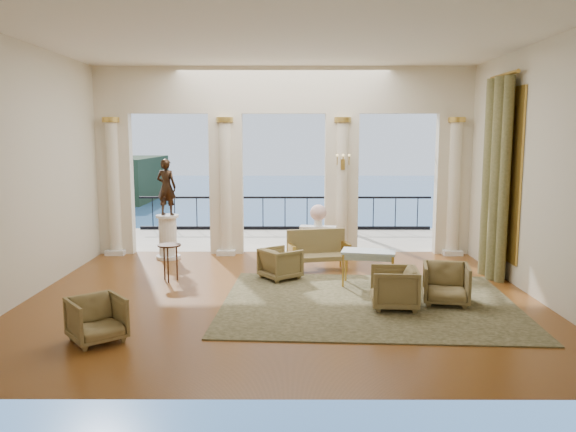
{
  "coord_description": "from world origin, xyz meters",
  "views": [
    {
      "loc": [
        0.14,
        -9.78,
        2.84
      ],
      "look_at": [
        0.11,
        0.6,
        1.38
      ],
      "focal_mm": 35.0,
      "sensor_mm": 36.0,
      "label": 1
    }
  ],
  "objects_px": {
    "armchair_a": "(97,317)",
    "statue": "(166,187)",
    "armchair_d": "(280,262)",
    "pedestal": "(168,238)",
    "console_table": "(318,232)",
    "side_table": "(169,250)",
    "game_table": "(369,254)",
    "settee": "(318,250)",
    "armchair_c": "(394,286)",
    "armchair_b": "(446,282)"
  },
  "relations": [
    {
      "from": "armchair_a",
      "to": "console_table",
      "type": "relative_size",
      "value": 0.8
    },
    {
      "from": "armchair_a",
      "to": "armchair_d",
      "type": "relative_size",
      "value": 1.01
    },
    {
      "from": "armchair_b",
      "to": "pedestal",
      "type": "height_order",
      "value": "pedestal"
    },
    {
      "from": "armchair_b",
      "to": "console_table",
      "type": "xyz_separation_m",
      "value": [
        -2.02,
        3.48,
        0.27
      ]
    },
    {
      "from": "armchair_c",
      "to": "game_table",
      "type": "bearing_deg",
      "value": -166.03
    },
    {
      "from": "armchair_a",
      "to": "armchair_d",
      "type": "height_order",
      "value": "armchair_a"
    },
    {
      "from": "statue",
      "to": "console_table",
      "type": "distance_m",
      "value": 3.68
    },
    {
      "from": "armchair_a",
      "to": "side_table",
      "type": "bearing_deg",
      "value": 45.64
    },
    {
      "from": "pedestal",
      "to": "side_table",
      "type": "bearing_deg",
      "value": -76.98
    },
    {
      "from": "game_table",
      "to": "pedestal",
      "type": "height_order",
      "value": "pedestal"
    },
    {
      "from": "armchair_a",
      "to": "statue",
      "type": "bearing_deg",
      "value": 52.81
    },
    {
      "from": "statue",
      "to": "console_table",
      "type": "xyz_separation_m",
      "value": [
        3.53,
        -0.14,
        -1.03
      ]
    },
    {
      "from": "console_table",
      "to": "armchair_c",
      "type": "bearing_deg",
      "value": -64.8
    },
    {
      "from": "console_table",
      "to": "armchair_a",
      "type": "bearing_deg",
      "value": -113.38
    },
    {
      "from": "statue",
      "to": "side_table",
      "type": "relative_size",
      "value": 1.77
    },
    {
      "from": "settee",
      "to": "console_table",
      "type": "relative_size",
      "value": 1.57
    },
    {
      "from": "armchair_c",
      "to": "console_table",
      "type": "relative_size",
      "value": 0.87
    },
    {
      "from": "armchair_b",
      "to": "game_table",
      "type": "bearing_deg",
      "value": 146.49
    },
    {
      "from": "game_table",
      "to": "pedestal",
      "type": "distance_m",
      "value": 5.01
    },
    {
      "from": "statue",
      "to": "side_table",
      "type": "height_order",
      "value": "statue"
    },
    {
      "from": "side_table",
      "to": "game_table",
      "type": "bearing_deg",
      "value": -5.33
    },
    {
      "from": "pedestal",
      "to": "statue",
      "type": "relative_size",
      "value": 0.8
    },
    {
      "from": "armchair_d",
      "to": "statue",
      "type": "distance_m",
      "value": 3.56
    },
    {
      "from": "game_table",
      "to": "side_table",
      "type": "xyz_separation_m",
      "value": [
        -3.89,
        0.36,
        0.01
      ]
    },
    {
      "from": "armchair_a",
      "to": "side_table",
      "type": "relative_size",
      "value": 0.95
    },
    {
      "from": "settee",
      "to": "statue",
      "type": "height_order",
      "value": "statue"
    },
    {
      "from": "armchair_b",
      "to": "statue",
      "type": "bearing_deg",
      "value": 158.34
    },
    {
      "from": "armchair_c",
      "to": "pedestal",
      "type": "height_order",
      "value": "pedestal"
    },
    {
      "from": "statue",
      "to": "armchair_d",
      "type": "bearing_deg",
      "value": 160.58
    },
    {
      "from": "console_table",
      "to": "settee",
      "type": "bearing_deg",
      "value": -84.21
    },
    {
      "from": "armchair_c",
      "to": "console_table",
      "type": "height_order",
      "value": "console_table"
    },
    {
      "from": "armchair_a",
      "to": "pedestal",
      "type": "relative_size",
      "value": 0.68
    },
    {
      "from": "armchair_d",
      "to": "pedestal",
      "type": "height_order",
      "value": "pedestal"
    },
    {
      "from": "armchair_a",
      "to": "statue",
      "type": "relative_size",
      "value": 0.54
    },
    {
      "from": "console_table",
      "to": "pedestal",
      "type": "bearing_deg",
      "value": -173.12
    },
    {
      "from": "console_table",
      "to": "side_table",
      "type": "bearing_deg",
      "value": -138.28
    },
    {
      "from": "settee",
      "to": "side_table",
      "type": "height_order",
      "value": "settee"
    },
    {
      "from": "armchair_d",
      "to": "settee",
      "type": "relative_size",
      "value": 0.51
    },
    {
      "from": "armchair_d",
      "to": "game_table",
      "type": "height_order",
      "value": "armchair_d"
    },
    {
      "from": "settee",
      "to": "console_table",
      "type": "height_order",
      "value": "settee"
    },
    {
      "from": "armchair_a",
      "to": "console_table",
      "type": "height_order",
      "value": "console_table"
    },
    {
      "from": "console_table",
      "to": "side_table",
      "type": "height_order",
      "value": "console_table"
    },
    {
      "from": "armchair_a",
      "to": "settee",
      "type": "height_order",
      "value": "settee"
    },
    {
      "from": "armchair_c",
      "to": "console_table",
      "type": "distance_m",
      "value": 3.9
    },
    {
      "from": "armchair_d",
      "to": "console_table",
      "type": "height_order",
      "value": "console_table"
    },
    {
      "from": "armchair_b",
      "to": "game_table",
      "type": "height_order",
      "value": "armchair_b"
    },
    {
      "from": "armchair_d",
      "to": "pedestal",
      "type": "xyz_separation_m",
      "value": [
        -2.68,
        1.92,
        0.15
      ]
    },
    {
      "from": "game_table",
      "to": "armchair_a",
      "type": "bearing_deg",
      "value": -132.61
    },
    {
      "from": "armchair_a",
      "to": "statue",
      "type": "distance_m",
      "value": 5.59
    },
    {
      "from": "armchair_a",
      "to": "statue",
      "type": "height_order",
      "value": "statue"
    }
  ]
}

